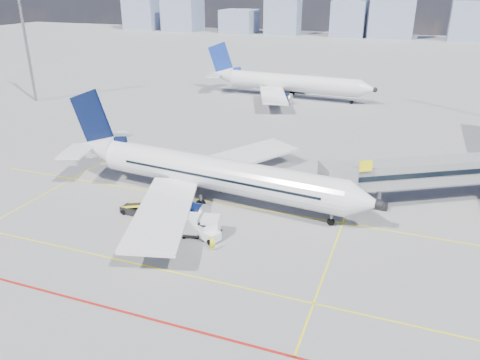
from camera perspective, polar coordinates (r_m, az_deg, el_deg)
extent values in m
plane|color=gray|center=(46.48, -6.62, -6.76)|extent=(420.00, 420.00, 0.00)
cube|color=yellow|center=(52.87, -2.73, -2.76)|extent=(60.00, 0.18, 0.01)
cube|color=yellow|center=(42.05, -10.34, -10.49)|extent=(80.00, 0.15, 0.01)
cube|color=yellow|center=(44.39, 11.16, -8.61)|extent=(0.15, 28.00, 0.01)
cube|color=yellow|center=(62.89, -19.75, 0.17)|extent=(0.15, 30.00, 0.01)
cube|color=maroon|center=(38.05, -15.01, -15.00)|extent=(90.00, 0.25, 0.01)
cube|color=gray|center=(55.31, 22.51, 1.02)|extent=(20.84, 13.93, 2.60)
cube|color=black|center=(55.25, 22.55, 1.21)|extent=(20.52, 13.82, 0.55)
cube|color=gray|center=(50.35, 11.75, 0.26)|extent=(4.49, 4.56, 3.00)
cube|color=black|center=(53.52, 16.39, -2.99)|extent=(2.20, 1.00, 0.70)
cylinder|color=slate|center=(52.97, 16.56, -1.67)|extent=(0.56, 0.56, 2.70)
cube|color=yellow|center=(49.23, 15.08, 1.66)|extent=(1.26, 0.82, 1.20)
cylinder|color=slate|center=(106.37, -24.69, 15.35)|extent=(0.56, 0.56, 25.00)
cube|color=#7784A4|center=(264.77, -11.70, 20.28)|extent=(17.16, 15.89, 25.11)
cube|color=#7784A4|center=(253.96, -7.00, 19.39)|extent=(17.42, 15.81, 15.62)
cube|color=#7784A4|center=(241.72, -0.11, 18.80)|extent=(15.67, 15.91, 10.79)
cube|color=#7784A4|center=(234.66, 5.23, 19.52)|extent=(15.95, 10.18, 18.47)
cube|color=#7784A4|center=(228.43, 13.13, 18.60)|extent=(14.76, 14.11, 15.56)
cube|color=#7784A4|center=(226.40, 18.10, 18.85)|extent=(18.82, 10.31, 21.65)
cube|color=#7784A4|center=(226.83, 25.98, 17.01)|extent=(13.62, 11.52, 15.93)
cylinder|color=silver|center=(51.89, -2.62, 0.72)|extent=(29.07, 6.62, 3.75)
cone|color=silver|center=(46.90, 14.99, -2.61)|extent=(3.82, 4.08, 3.75)
sphere|color=black|center=(46.72, 16.59, -2.90)|extent=(1.16, 1.16, 1.06)
cone|color=silver|center=(61.60, -17.09, 3.86)|extent=(6.50, 4.35, 3.75)
cube|color=black|center=(46.89, 13.57, -1.75)|extent=(1.58, 1.58, 0.43)
cube|color=silver|center=(60.04, 0.15, 2.84)|extent=(12.22, 16.26, 0.55)
cube|color=silver|center=(46.39, -9.31, -3.81)|extent=(9.73, 16.63, 0.55)
cylinder|color=black|center=(57.51, -0.34, 0.62)|extent=(3.66, 2.55, 2.21)
cylinder|color=black|center=(48.69, -6.22, -3.86)|extent=(3.66, 2.55, 2.21)
cylinder|color=#A5A7AB|center=(56.78, 1.31, 0.31)|extent=(0.56, 2.29, 2.27)
cylinder|color=#A5A7AB|center=(47.82, -4.36, -4.31)|extent=(0.56, 2.29, 2.27)
cube|color=black|center=(60.66, -17.45, 6.82)|extent=(6.59, 0.97, 8.20)
cube|color=black|center=(59.78, -15.57, 4.49)|extent=(5.42, 0.83, 2.07)
cube|color=silver|center=(63.89, -15.54, 5.03)|extent=(5.06, 6.11, 0.21)
cube|color=silver|center=(59.71, -19.37, 3.31)|extent=(4.28, 5.98, 0.21)
cylinder|color=slate|center=(48.53, 11.05, -4.49)|extent=(0.31, 0.31, 1.80)
cylinder|color=black|center=(48.77, 11.00, -5.03)|extent=(0.78, 0.35, 0.76)
cylinder|color=slate|center=(55.31, -2.20, -0.64)|extent=(0.35, 0.35, 1.60)
cylinder|color=black|center=(55.43, -2.20, -0.92)|extent=(1.06, 0.75, 1.00)
cylinder|color=slate|center=(51.37, -4.85, -2.64)|extent=(0.35, 0.35, 1.60)
cylinder|color=black|center=(51.50, -4.84, -2.94)|extent=(1.06, 0.75, 1.00)
cube|color=black|center=(53.09, -1.21, 1.60)|extent=(23.54, 2.47, 0.25)
cube|color=black|center=(50.07, -3.16, 0.21)|extent=(23.54, 2.47, 0.25)
cylinder|color=silver|center=(101.61, 6.51, 11.68)|extent=(28.11, 5.41, 3.63)
cone|color=silver|center=(98.10, 15.37, 10.62)|extent=(3.58, 3.84, 3.63)
sphere|color=black|center=(97.91, 16.13, 10.51)|extent=(1.09, 1.09, 1.02)
cone|color=silver|center=(107.78, -2.28, 12.73)|extent=(6.18, 4.01, 3.63)
cube|color=black|center=(98.18, 14.70, 11.00)|extent=(1.48, 1.48, 0.42)
cube|color=silver|center=(110.06, 7.17, 11.98)|extent=(11.43, 15.86, 0.54)
cube|color=silver|center=(94.50, 4.06, 10.30)|extent=(9.89, 16.09, 0.54)
cylinder|color=black|center=(107.23, 7.13, 11.06)|extent=(3.48, 2.35, 2.14)
cylinder|color=black|center=(97.19, 5.18, 9.91)|extent=(3.48, 2.35, 2.14)
cylinder|color=#A5A7AB|center=(106.74, 8.05, 10.96)|extent=(0.47, 2.21, 2.20)
cylinder|color=#A5A7AB|center=(96.65, 6.19, 9.80)|extent=(0.47, 2.21, 2.20)
cube|color=navy|center=(107.26, -2.31, 14.42)|extent=(6.39, 0.71, 7.94)
cube|color=navy|center=(106.65, -1.18, 13.16)|extent=(5.26, 0.62, 2.00)
cube|color=silver|center=(110.52, -1.76, 13.16)|extent=(4.78, 5.91, 0.20)
cube|color=silver|center=(105.28, -3.20, 12.64)|extent=(4.29, 5.83, 0.20)
cylinder|color=black|center=(104.72, 6.37, 10.45)|extent=(1.04, 0.71, 1.00)
cylinder|color=black|center=(100.23, 5.49, 9.93)|extent=(1.04, 0.71, 1.00)
cylinder|color=black|center=(99.22, 13.43, 9.21)|extent=(0.78, 0.33, 0.76)
cube|color=silver|center=(45.32, -3.92, -6.61)|extent=(2.71, 2.11, 0.87)
cube|color=silver|center=(45.29, -4.32, -5.70)|extent=(1.48, 1.57, 0.65)
cube|color=black|center=(45.18, -4.33, -5.46)|extent=(1.36, 1.48, 0.38)
cylinder|color=black|center=(45.68, -5.22, -6.82)|extent=(0.65, 0.45, 0.61)
cylinder|color=black|center=(46.38, -4.12, -6.29)|extent=(0.65, 0.45, 0.61)
cylinder|color=black|center=(44.56, -3.69, -7.59)|extent=(0.65, 0.45, 0.61)
cylinder|color=black|center=(45.28, -2.59, -7.03)|extent=(0.65, 0.45, 0.61)
cube|color=black|center=(46.13, -4.77, -6.42)|extent=(4.20, 2.51, 0.20)
cube|color=silver|center=(45.89, -6.00, -5.27)|extent=(1.99, 1.95, 1.69)
cube|color=silver|center=(45.47, -3.60, -5.47)|extent=(1.99, 1.95, 1.69)
cylinder|color=black|center=(45.93, -6.85, -6.91)|extent=(0.37, 0.22, 0.35)
cylinder|color=black|center=(47.21, -6.36, -6.00)|extent=(0.37, 0.22, 0.35)
cylinder|color=black|center=(45.27, -3.08, -7.24)|extent=(0.37, 0.22, 0.35)
cylinder|color=black|center=(46.57, -2.71, -6.31)|extent=(0.37, 0.22, 0.35)
cube|color=black|center=(50.97, -12.18, -3.77)|extent=(4.30, 2.02, 0.69)
cube|color=black|center=(50.05, -11.58, -2.91)|extent=(5.99, 1.77, 1.82)
cube|color=yellow|center=(50.42, -11.19, -2.68)|extent=(5.89, 0.87, 1.89)
cube|color=yellow|center=(49.68, -11.97, -3.15)|extent=(5.89, 0.87, 1.89)
cylinder|color=black|center=(51.54, -14.00, -3.82)|extent=(0.62, 0.31, 0.59)
cylinder|color=black|center=(52.45, -13.01, -3.24)|extent=(0.62, 0.31, 0.59)
cylinder|color=black|center=(49.64, -11.26, -4.64)|extent=(0.62, 0.31, 0.59)
cylinder|color=black|center=(50.58, -10.29, -4.01)|extent=(0.62, 0.31, 0.59)
imported|color=#F9F31A|center=(43.42, -3.39, -7.76)|extent=(0.66, 0.66, 1.55)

